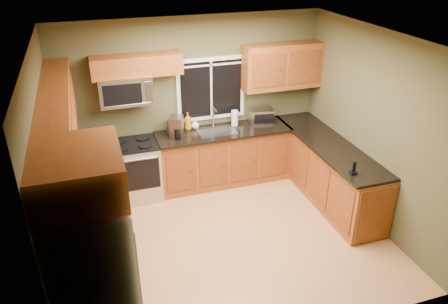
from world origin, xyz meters
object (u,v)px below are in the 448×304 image
refrigerator (96,279)px  kettle (171,125)px  coffee_maker (177,128)px  cordless_phone (354,170)px  paper_towel_roll (235,118)px  soap_bottle_a (188,121)px  microwave (125,90)px  toaster_oven (261,116)px  range (135,170)px  soap_bottle_c (195,124)px

refrigerator → kettle: refrigerator is taller
coffee_maker → cordless_phone: coffee_maker is taller
kettle → paper_towel_roll: bearing=-1.1°
cordless_phone → soap_bottle_a: bearing=129.4°
paper_towel_roll → cordless_phone: bearing=-64.9°
microwave → paper_towel_roll: size_ratio=2.69×
toaster_oven → refrigerator: bearing=-134.4°
kettle → coffee_maker: bearing=-75.0°
range → kettle: size_ratio=3.22×
microwave → refrigerator: bearing=-103.3°
coffee_maker → soap_bottle_a: (0.23, 0.23, -0.01)m
soap_bottle_c → coffee_maker: bearing=-146.6°
refrigerator → kettle: size_ratio=6.19×
microwave → soap_bottle_a: size_ratio=2.69×
refrigerator → paper_towel_roll: size_ratio=6.37×
range → paper_towel_roll: bearing=5.3°
coffee_maker → kettle: 0.18m
cordless_phone → toaster_oven: bearing=103.9°
kettle → soap_bottle_a: (0.28, 0.05, 0.01)m
kettle → cordless_phone: size_ratio=1.61×
kettle → soap_bottle_c: 0.41m
paper_towel_roll → cordless_phone: paper_towel_roll is taller
coffee_maker → paper_towel_roll: bearing=8.9°
range → toaster_oven: bearing=3.6°
microwave → kettle: bearing=3.5°
coffee_maker → paper_towel_roll: 1.01m
toaster_oven → soap_bottle_c: bearing=175.1°
paper_towel_roll → soap_bottle_a: bearing=174.5°
microwave → coffee_maker: bearing=-11.1°
coffee_maker → kettle: bearing=105.0°
toaster_oven → coffee_maker: size_ratio=1.31×
paper_towel_roll → cordless_phone: (0.94, -2.01, -0.07)m
toaster_oven → paper_towel_roll: 0.45m
refrigerator → soap_bottle_a: 3.41m
cordless_phone → soap_bottle_c: bearing=127.4°
soap_bottle_a → toaster_oven: bearing=-4.5°
soap_bottle_a → soap_bottle_c: bearing=0.0°
kettle → soap_bottle_a: kettle is taller
toaster_oven → coffee_maker: (-1.45, -0.14, 0.03)m
toaster_oven → coffee_maker: bearing=-174.7°
soap_bottle_a → refrigerator: bearing=-118.4°
toaster_oven → kettle: size_ratio=1.48×
toaster_oven → kettle: 1.50m
kettle → soap_bottle_a: 0.29m
range → toaster_oven: size_ratio=2.18×
paper_towel_roll → coffee_maker: bearing=-171.1°
soap_bottle_c → toaster_oven: bearing=-4.9°
kettle → soap_bottle_c: kettle is taller
microwave → cordless_phone: (2.64, -1.99, -0.74)m
paper_towel_roll → soap_bottle_c: bearing=173.6°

